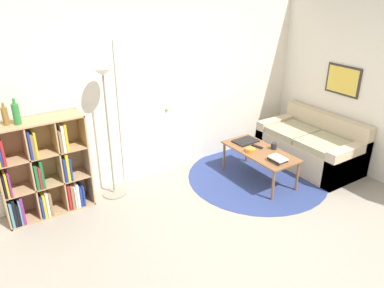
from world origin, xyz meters
TOP-DOWN VIEW (x-y plane):
  - ground_plane at (0.00, 0.00)m, footprint 14.00×14.00m
  - wall_back at (-0.01, 2.31)m, footprint 7.78×0.11m
  - wall_right at (2.41, 1.14)m, footprint 0.08×5.28m
  - rug at (1.00, 1.32)m, footprint 2.01×2.01m
  - bookshelf at (-1.77, 2.10)m, footprint 1.02×0.34m
  - floor_lamp at (-0.93, 2.04)m, footprint 0.31×0.31m
  - couch at (2.01, 1.20)m, footprint 0.84×1.52m
  - coffee_table at (0.97, 1.27)m, footprint 0.53×1.12m
  - laptop at (1.00, 1.62)m, footprint 0.36×0.26m
  - bowl at (0.84, 1.32)m, footprint 0.14×0.14m
  - book_stack_on_table at (0.93, 0.89)m, footprint 0.18×0.24m
  - cup at (1.17, 1.20)m, footprint 0.08×0.08m
  - remote at (1.01, 1.38)m, footprint 0.09×0.18m
  - bottle_middle at (-2.04, 2.11)m, footprint 0.07×0.07m
  - bottle_right at (-1.93, 2.07)m, footprint 0.08×0.08m

SIDE VIEW (x-z plane):
  - ground_plane at x=0.00m, z-range 0.00..0.00m
  - rug at x=1.00m, z-range 0.00..0.01m
  - couch at x=2.01m, z-range -0.11..0.66m
  - coffee_table at x=0.97m, z-range 0.18..0.64m
  - laptop at x=1.00m, z-range 0.46..0.48m
  - remote at x=1.01m, z-range 0.46..0.48m
  - bowl at x=0.84m, z-range 0.46..0.51m
  - book_stack_on_table at x=0.93m, z-range 0.46..0.52m
  - cup at x=1.17m, z-range 0.46..0.55m
  - bookshelf at x=-1.77m, z-range -0.05..1.16m
  - wall_back at x=-0.01m, z-range -0.01..2.59m
  - floor_lamp at x=-0.93m, z-range 0.43..2.15m
  - wall_right at x=2.41m, z-range 0.00..2.60m
  - bottle_middle at x=-2.04m, z-range 1.19..1.45m
  - bottle_right at x=-1.93m, z-range 1.19..1.48m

